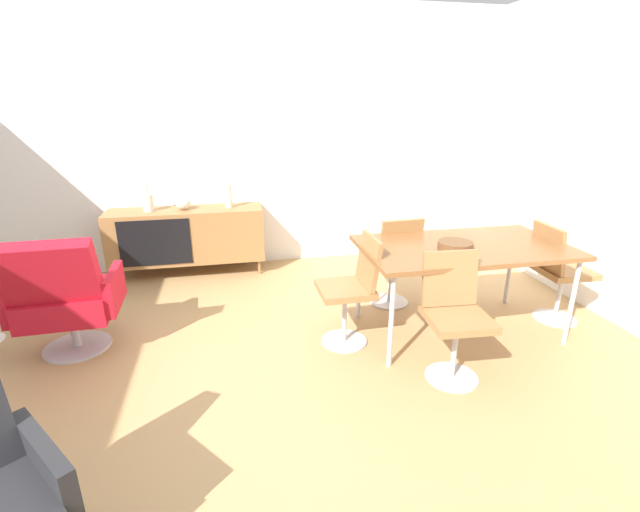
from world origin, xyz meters
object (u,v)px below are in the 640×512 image
object	(u,v)px
vase_sculptural_dark	(183,203)
dining_chair_far_end	(558,269)
wooden_bowl_on_table	(455,245)
dining_chair_front_left	(454,312)
dining_chair_near_window	(353,286)
sideboard	(187,235)
dining_chair_back_left	(394,257)
vase_cobalt	(148,202)
lounge_chair_red	(64,296)
dining_table	(463,250)
vase_ceramic_small	(228,196)

from	to	relation	value
vase_sculptural_dark	dining_chair_far_end	size ratio (longest dim) A/B	0.18
wooden_bowl_on_table	dining_chair_far_end	xyz separation A→B (m)	(1.01, 0.08, -0.30)
dining_chair_front_left	dining_chair_near_window	bearing A→B (deg)	134.12
sideboard	dining_chair_far_end	distance (m)	3.59
dining_chair_front_left	sideboard	bearing A→B (deg)	129.03
dining_chair_back_left	dining_chair_near_window	size ratio (longest dim) A/B	1.00
vase_cobalt	lounge_chair_red	size ratio (longest dim) A/B	0.30
sideboard	dining_chair_front_left	bearing A→B (deg)	-50.97
vase_cobalt	dining_chair_back_left	xyz separation A→B (m)	(2.24, -1.21, -0.35)
vase_cobalt	dining_table	distance (m)	3.13
wooden_bowl_on_table	vase_ceramic_small	bearing A→B (deg)	131.73
dining_table	dining_chair_back_left	size ratio (longest dim) A/B	1.87
dining_chair_back_left	lounge_chair_red	size ratio (longest dim) A/B	0.90
vase_sculptural_dark	dining_chair_back_left	size ratio (longest dim) A/B	0.18
vase_sculptural_dark	lounge_chair_red	xyz separation A→B (m)	(-0.74, -1.50, -0.32)
sideboard	dining_table	bearing A→B (deg)	-38.38
sideboard	vase_ceramic_small	distance (m)	0.61
vase_ceramic_small	wooden_bowl_on_table	bearing A→B (deg)	-48.27
dining_chair_front_left	vase_ceramic_small	bearing A→B (deg)	121.46
wooden_bowl_on_table	dining_chair_far_end	size ratio (longest dim) A/B	0.30
dining_chair_back_left	lounge_chair_red	xyz separation A→B (m)	(-2.64, -0.29, -0.00)
dining_chair_back_left	dining_table	bearing A→B (deg)	-58.22
wooden_bowl_on_table	dining_chair_near_window	world-z (taller)	dining_chair_near_window
dining_chair_near_window	vase_ceramic_small	bearing A→B (deg)	116.49
vase_cobalt	wooden_bowl_on_table	xyz separation A→B (m)	(2.46, -1.85, -0.05)
wooden_bowl_on_table	dining_chair_back_left	size ratio (longest dim) A/B	0.30
sideboard	dining_chair_back_left	world-z (taller)	dining_chair_back_left
sideboard	lounge_chair_red	world-z (taller)	lounge_chair_red
dining_table	dining_chair_near_window	world-z (taller)	dining_chair_near_window
dining_table	lounge_chair_red	xyz separation A→B (m)	(-2.98, 0.27, -0.23)
vase_sculptural_dark	dining_chair_near_window	bearing A→B (deg)	-52.59
vase_ceramic_small	dining_chair_front_left	distance (m)	2.76
vase_cobalt	vase_ceramic_small	bearing A→B (deg)	0.00
dining_chair_near_window	dining_chair_front_left	world-z (taller)	same
dining_chair_near_window	dining_chair_far_end	world-z (taller)	same
dining_chair_near_window	lounge_chair_red	xyz separation A→B (m)	(-2.10, 0.26, -0.00)
vase_sculptural_dark	dining_chair_far_end	distance (m)	3.61
vase_cobalt	dining_chair_near_window	distance (m)	2.48
vase_ceramic_small	dining_table	xyz separation A→B (m)	(1.77, -1.77, -0.15)
vase_ceramic_small	dining_chair_front_left	bearing A→B (deg)	-58.54
sideboard	lounge_chair_red	bearing A→B (deg)	-116.57
vase_cobalt	dining_chair_back_left	world-z (taller)	vase_cobalt
vase_sculptural_dark	wooden_bowl_on_table	xyz separation A→B (m)	(2.12, -1.85, -0.02)
sideboard	dining_table	distance (m)	2.86
vase_sculptural_dark	dining_chair_back_left	xyz separation A→B (m)	(1.90, -1.21, -0.32)
sideboard	dining_chair_far_end	size ratio (longest dim) A/B	1.87
vase_ceramic_small	lounge_chair_red	bearing A→B (deg)	-128.88
vase_sculptural_dark	dining_chair_near_window	size ratio (longest dim) A/B	0.18
dining_chair_far_end	wooden_bowl_on_table	bearing A→B (deg)	-175.23
vase_sculptural_dark	vase_ceramic_small	world-z (taller)	vase_ceramic_small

